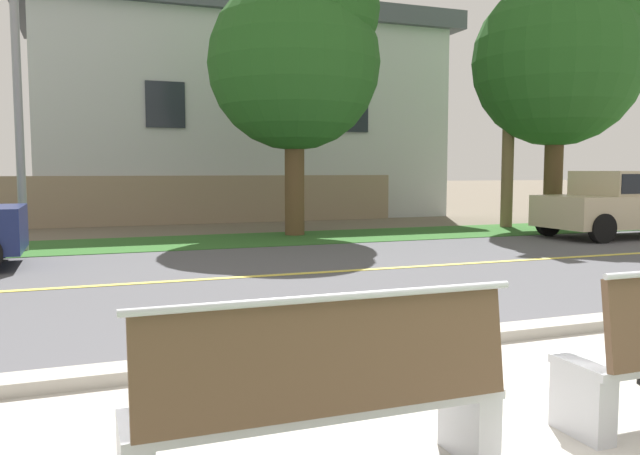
{
  "coord_description": "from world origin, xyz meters",
  "views": [
    {
      "loc": [
        -2.32,
        -2.49,
        1.56
      ],
      "look_at": [
        -0.12,
        3.35,
        1.0
      ],
      "focal_mm": 35.83,
      "sensor_mm": 36.0,
      "label": 1
    }
  ],
  "objects_px": {
    "shade_tree_far_left": "(300,51)",
    "shade_tree_left": "(564,50)",
    "streetlamp": "(16,39)",
    "bench_left": "(323,401)",
    "car_beige_near": "(629,200)"
  },
  "relations": [
    {
      "from": "streetlamp",
      "to": "bench_left",
      "type": "bearing_deg",
      "value": -79.03
    },
    {
      "from": "car_beige_near",
      "to": "streetlamp",
      "type": "distance_m",
      "value": 13.62
    },
    {
      "from": "bench_left",
      "to": "car_beige_near",
      "type": "height_order",
      "value": "car_beige_near"
    },
    {
      "from": "streetlamp",
      "to": "shade_tree_far_left",
      "type": "distance_m",
      "value": 6.02
    },
    {
      "from": "shade_tree_left",
      "to": "streetlamp",
      "type": "bearing_deg",
      "value": -179.98
    },
    {
      "from": "streetlamp",
      "to": "shade_tree_far_left",
      "type": "bearing_deg",
      "value": 7.4
    },
    {
      "from": "car_beige_near",
      "to": "shade_tree_far_left",
      "type": "bearing_deg",
      "value": 157.11
    },
    {
      "from": "bench_left",
      "to": "shade_tree_left",
      "type": "xyz_separation_m",
      "value": [
        10.85,
        10.84,
        4.23
      ]
    },
    {
      "from": "shade_tree_far_left",
      "to": "shade_tree_left",
      "type": "bearing_deg",
      "value": -6.29
    },
    {
      "from": "shade_tree_far_left",
      "to": "shade_tree_left",
      "type": "distance_m",
      "value": 7.04
    },
    {
      "from": "shade_tree_left",
      "to": "shade_tree_far_left",
      "type": "bearing_deg",
      "value": 173.71
    },
    {
      "from": "bench_left",
      "to": "shade_tree_far_left",
      "type": "height_order",
      "value": "shade_tree_far_left"
    },
    {
      "from": "streetlamp",
      "to": "car_beige_near",
      "type": "bearing_deg",
      "value": -9.65
    },
    {
      "from": "shade_tree_far_left",
      "to": "shade_tree_left",
      "type": "relative_size",
      "value": 0.93
    },
    {
      "from": "streetlamp",
      "to": "shade_tree_far_left",
      "type": "xyz_separation_m",
      "value": [
        5.96,
        0.77,
        0.3
      ]
    }
  ]
}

